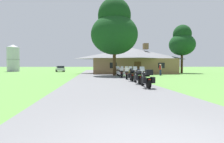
# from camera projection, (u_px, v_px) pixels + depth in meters

# --- Properties ---
(ground_plane) EXTENTS (500.00, 500.00, 0.00)m
(ground_plane) POSITION_uv_depth(u_px,v_px,m) (101.00, 77.00, 22.52)
(ground_plane) COLOR #56893D
(asphalt_driveway) EXTENTS (6.40, 80.00, 0.06)m
(asphalt_driveway) POSITION_uv_depth(u_px,v_px,m) (102.00, 78.00, 20.54)
(asphalt_driveway) COLOR slate
(asphalt_driveway) RESTS_ON ground
(motorcycle_black_nearest_to_camera) EXTENTS (0.73, 2.08, 1.30)m
(motorcycle_black_nearest_to_camera) POSITION_uv_depth(u_px,v_px,m) (146.00, 79.00, 11.02)
(motorcycle_black_nearest_to_camera) COLOR black
(motorcycle_black_nearest_to_camera) RESTS_ON asphalt_driveway
(motorcycle_black_second_in_row) EXTENTS (0.72, 2.08, 1.30)m
(motorcycle_black_second_in_row) POSITION_uv_depth(u_px,v_px,m) (138.00, 76.00, 13.43)
(motorcycle_black_second_in_row) COLOR black
(motorcycle_black_second_in_row) RESTS_ON asphalt_driveway
(motorcycle_yellow_third_in_row) EXTENTS (0.84, 2.08, 1.30)m
(motorcycle_yellow_third_in_row) POSITION_uv_depth(u_px,v_px,m) (132.00, 75.00, 15.95)
(motorcycle_yellow_third_in_row) COLOR black
(motorcycle_yellow_third_in_row) RESTS_ON asphalt_driveway
(motorcycle_yellow_fourth_in_row) EXTENTS (0.81, 2.07, 1.30)m
(motorcycle_yellow_fourth_in_row) POSITION_uv_depth(u_px,v_px,m) (127.00, 73.00, 18.35)
(motorcycle_yellow_fourth_in_row) COLOR black
(motorcycle_yellow_fourth_in_row) RESTS_ON asphalt_driveway
(motorcycle_silver_fifth_in_row) EXTENTS (0.97, 2.07, 1.30)m
(motorcycle_silver_fifth_in_row) POSITION_uv_depth(u_px,v_px,m) (122.00, 73.00, 20.58)
(motorcycle_silver_fifth_in_row) COLOR black
(motorcycle_silver_fifth_in_row) RESTS_ON asphalt_driveway
(motorcycle_red_sixth_in_row) EXTENTS (0.72, 2.08, 1.30)m
(motorcycle_red_sixth_in_row) POSITION_uv_depth(u_px,v_px,m) (119.00, 72.00, 23.23)
(motorcycle_red_sixth_in_row) COLOR black
(motorcycle_red_sixth_in_row) RESTS_ON asphalt_driveway
(motorcycle_yellow_farthest_in_row) EXTENTS (0.66, 2.08, 1.30)m
(motorcycle_yellow_farthest_in_row) POSITION_uv_depth(u_px,v_px,m) (117.00, 71.00, 25.49)
(motorcycle_yellow_farthest_in_row) COLOR black
(motorcycle_yellow_farthest_in_row) RESTS_ON asphalt_driveway
(stone_lodge) EXTENTS (15.25, 8.84, 5.62)m
(stone_lodge) POSITION_uv_depth(u_px,v_px,m) (132.00, 60.00, 33.24)
(stone_lodge) COLOR brown
(stone_lodge) RESTS_ON ground
(bystander_red_shirt_near_lodge) EXTENTS (0.28, 0.54, 1.67)m
(bystander_red_shirt_near_lodge) POSITION_uv_depth(u_px,v_px,m) (160.00, 69.00, 26.09)
(bystander_red_shirt_near_lodge) COLOR navy
(bystander_red_shirt_near_lodge) RESTS_ON ground
(bystander_gray_shirt_beside_signpost) EXTENTS (0.42, 0.41, 1.67)m
(bystander_gray_shirt_beside_signpost) POSITION_uv_depth(u_px,v_px,m) (161.00, 69.00, 26.91)
(bystander_gray_shirt_beside_signpost) COLOR navy
(bystander_gray_shirt_beside_signpost) RESTS_ON ground
(tree_right_of_lodge) EXTENTS (4.93, 4.93, 9.33)m
(tree_right_of_lodge) POSITION_uv_depth(u_px,v_px,m) (182.00, 42.00, 34.49)
(tree_right_of_lodge) COLOR #422D19
(tree_right_of_lodge) RESTS_ON ground
(tree_by_lodge_front) EXTENTS (6.45, 6.45, 10.70)m
(tree_by_lodge_front) POSITION_uv_depth(u_px,v_px,m) (114.00, 29.00, 24.56)
(tree_by_lodge_front) COLOR #422D19
(tree_by_lodge_front) RESTS_ON ground
(metal_silo_distant) EXTENTS (2.97, 2.97, 6.72)m
(metal_silo_distant) POSITION_uv_depth(u_px,v_px,m) (13.00, 58.00, 44.53)
(metal_silo_distant) COLOR #B2B7BC
(metal_silo_distant) RESTS_ON ground
(parked_silver_suv_far_left) EXTENTS (2.96, 4.92, 1.40)m
(parked_silver_suv_far_left) POSITION_uv_depth(u_px,v_px,m) (60.00, 68.00, 42.94)
(parked_silver_suv_far_left) COLOR #ADAFB7
(parked_silver_suv_far_left) RESTS_ON ground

